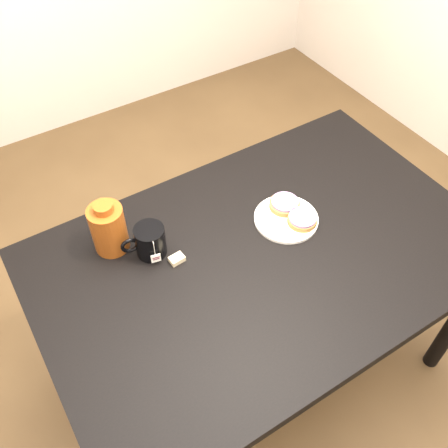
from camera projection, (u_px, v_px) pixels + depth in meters
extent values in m
plane|color=brown|center=(254.00, 363.00, 2.11)|extent=(4.00, 4.00, 0.00)
cube|color=black|center=(264.00, 256.00, 1.56)|extent=(1.40, 0.90, 0.04)
cylinder|color=black|center=(55.00, 321.00, 1.84)|extent=(0.06, 0.06, 0.71)
cylinder|color=black|center=(324.00, 192.00, 2.29)|extent=(0.06, 0.06, 0.71)
cylinder|color=white|center=(286.00, 219.00, 1.64)|extent=(0.21, 0.21, 0.01)
torus|color=white|center=(286.00, 218.00, 1.63)|extent=(0.21, 0.21, 0.01)
cylinder|color=brown|center=(284.00, 205.00, 1.66)|extent=(0.14, 0.14, 0.02)
cylinder|color=gray|center=(285.00, 202.00, 1.65)|extent=(0.12, 0.12, 0.01)
cylinder|color=brown|center=(302.00, 220.00, 1.61)|extent=(0.13, 0.13, 0.02)
cylinder|color=gray|center=(303.00, 217.00, 1.60)|extent=(0.12, 0.12, 0.01)
cylinder|color=black|center=(150.00, 241.00, 1.51)|extent=(0.11, 0.11, 0.10)
cylinder|color=black|center=(149.00, 231.00, 1.48)|extent=(0.08, 0.08, 0.00)
torus|color=black|center=(130.00, 246.00, 1.49)|extent=(0.06, 0.02, 0.06)
cylinder|color=beige|center=(154.00, 248.00, 1.46)|extent=(0.00, 0.00, 0.06)
cube|color=white|center=(156.00, 258.00, 1.50)|extent=(0.03, 0.01, 0.03)
cube|color=#C6B793|center=(177.00, 259.00, 1.52)|extent=(0.05, 0.04, 0.02)
cylinder|color=#61280C|center=(109.00, 229.00, 1.51)|extent=(0.12, 0.12, 0.16)
cylinder|color=#61280C|center=(103.00, 208.00, 1.44)|extent=(0.06, 0.06, 0.02)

